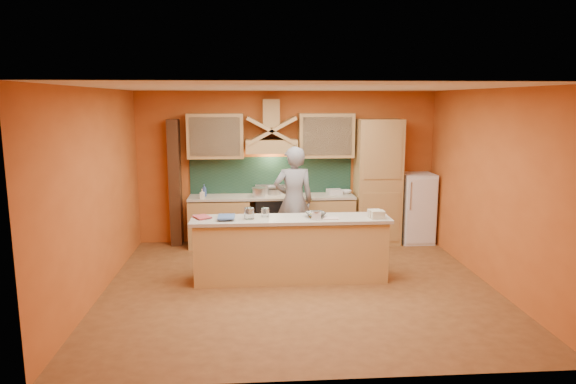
{
  "coord_description": "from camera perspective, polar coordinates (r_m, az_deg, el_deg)",
  "views": [
    {
      "loc": [
        -0.67,
        -6.97,
        2.64
      ],
      "look_at": [
        -0.1,
        0.9,
        1.22
      ],
      "focal_mm": 32.0,
      "sensor_mm": 36.0,
      "label": 1
    }
  ],
  "objects": [
    {
      "name": "counter_top",
      "position": [
        9.34,
        -1.81,
        -0.53
      ],
      "size": [
        3.0,
        0.62,
        0.04
      ],
      "primitive_type": "cube",
      "color": "#BBB19E",
      "rests_on": "base_cabinet_left"
    },
    {
      "name": "trim_column_left",
      "position": [
        9.54,
        -12.42,
        0.98
      ],
      "size": [
        0.2,
        0.3,
        2.3
      ],
      "primitive_type": "cube",
      "color": "#472816",
      "rests_on": "floor"
    },
    {
      "name": "island_body",
      "position": [
        7.61,
        0.31,
        -6.58
      ],
      "size": [
        2.8,
        0.55,
        0.88
      ],
      "primitive_type": "cube",
      "color": "#DAB470",
      "rests_on": "floor"
    },
    {
      "name": "kitchen_scale",
      "position": [
        7.38,
        3.18,
        -2.65
      ],
      "size": [
        0.15,
        0.15,
        0.11
      ],
      "primitive_type": "cube",
      "rotation": [
        0.0,
        0.0,
        -0.21
      ],
      "color": "silver",
      "rests_on": "island_top"
    },
    {
      "name": "fridge",
      "position": [
        9.87,
        14.07,
        -1.73
      ],
      "size": [
        0.58,
        0.6,
        1.3
      ],
      "primitive_type": "cube",
      "color": "white",
      "rests_on": "floor"
    },
    {
      "name": "person",
      "position": [
        8.74,
        0.63,
        -1.02
      ],
      "size": [
        0.71,
        0.5,
        1.87
      ],
      "primitive_type": "imported",
      "rotation": [
        0.0,
        0.0,
        3.22
      ],
      "color": "gray",
      "rests_on": "floor"
    },
    {
      "name": "wall_back",
      "position": [
        9.57,
        -0.1,
        2.77
      ],
      "size": [
        5.5,
        0.02,
        2.8
      ],
      "primitive_type": "cube",
      "color": "#C86227",
      "rests_on": "floor"
    },
    {
      "name": "book_upper",
      "position": [
        7.44,
        -7.81,
        -2.77
      ],
      "size": [
        0.24,
        0.33,
        0.03
      ],
      "primitive_type": "imported",
      "rotation": [
        0.0,
        0.0,
        -0.0
      ],
      "color": "#405C8E",
      "rests_on": "island_top"
    },
    {
      "name": "soap_bottle_b",
      "position": [
        9.37,
        -9.29,
        0.18
      ],
      "size": [
        0.09,
        0.09,
        0.22
      ],
      "primitive_type": "imported",
      "rotation": [
        0.0,
        0.0,
        -0.03
      ],
      "color": "#364F95",
      "rests_on": "counter_top"
    },
    {
      "name": "grocery_bag_b",
      "position": [
        7.54,
        9.91,
        -2.48
      ],
      "size": [
        0.2,
        0.16,
        0.12
      ],
      "primitive_type": "cube",
      "rotation": [
        0.0,
        0.0,
        0.06
      ],
      "color": "beige",
      "rests_on": "island_top"
    },
    {
      "name": "range_hood",
      "position": [
        9.26,
        -1.85,
        5.13
      ],
      "size": [
        0.92,
        0.5,
        0.24
      ],
      "primitive_type": "cube",
      "color": "tan",
      "rests_on": "wall_back"
    },
    {
      "name": "wall_front",
      "position": [
        4.68,
        4.21,
        -5.15
      ],
      "size": [
        5.5,
        0.02,
        2.8
      ],
      "primitive_type": "cube",
      "color": "#C86227",
      "rests_on": "floor"
    },
    {
      "name": "soap_bottle_a",
      "position": [
        9.16,
        -9.51,
        -0.21
      ],
      "size": [
        0.08,
        0.09,
        0.17
      ],
      "primitive_type": "imported",
      "rotation": [
        0.0,
        0.0,
        -0.1
      ],
      "color": "white",
      "rests_on": "counter_top"
    },
    {
      "name": "jar_small",
      "position": [
        7.54,
        -2.54,
        -2.28
      ],
      "size": [
        0.12,
        0.12,
        0.13
      ],
      "primitive_type": "cylinder",
      "rotation": [
        0.0,
        0.0,
        0.0
      ],
      "color": "white",
      "rests_on": "island_top"
    },
    {
      "name": "wall_left",
      "position": [
        7.38,
        -20.47,
        -0.11
      ],
      "size": [
        0.02,
        5.0,
        2.8
      ],
      "primitive_type": "cube",
      "color": "#C86227",
      "rests_on": "floor"
    },
    {
      "name": "grocery_bag_a",
      "position": [
        7.6,
        9.56,
        -2.36
      ],
      "size": [
        0.18,
        0.15,
        0.12
      ],
      "primitive_type": "cube",
      "rotation": [
        0.0,
        0.0,
        0.02
      ],
      "color": "beige",
      "rests_on": "island_top"
    },
    {
      "name": "book_lower",
      "position": [
        7.53,
        -10.24,
        -2.86
      ],
      "size": [
        0.31,
        0.34,
        0.03
      ],
      "primitive_type": "imported",
      "rotation": [
        0.0,
        0.0,
        0.52
      ],
      "color": "#BC4346",
      "rests_on": "island_top"
    },
    {
      "name": "mixing_bowl",
      "position": [
        7.54,
        3.06,
        -2.52
      ],
      "size": [
        0.35,
        0.35,
        0.07
      ],
      "primitive_type": "imported",
      "rotation": [
        0.0,
        0.0,
        0.22
      ],
      "color": "silver",
      "rests_on": "island_top"
    },
    {
      "name": "upper_cabinet_left",
      "position": [
        9.34,
        -8.06,
        6.18
      ],
      "size": [
        1.0,
        0.35,
        0.8
      ],
      "primitive_type": "cube",
      "color": "tan",
      "rests_on": "wall_back"
    },
    {
      "name": "hood_chimney",
      "position": [
        9.33,
        -1.9,
        8.73
      ],
      "size": [
        0.3,
        0.3,
        0.5
      ],
      "primitive_type": "cube",
      "color": "tan",
      "rests_on": "wall_back"
    },
    {
      "name": "backsplash",
      "position": [
        9.56,
        -1.89,
        1.85
      ],
      "size": [
        3.0,
        0.03,
        0.7
      ],
      "primitive_type": "cube",
      "color": "#19372A",
      "rests_on": "wall_back"
    },
    {
      "name": "upper_cabinet_right",
      "position": [
        9.42,
        4.25,
        6.29
      ],
      "size": [
        1.0,
        0.35,
        0.8
      ],
      "primitive_type": "cube",
      "color": "tan",
      "rests_on": "wall_back"
    },
    {
      "name": "jar_large",
      "position": [
        7.42,
        -4.36,
        -2.38
      ],
      "size": [
        0.19,
        0.19,
        0.16
      ],
      "primitive_type": "cylinder",
      "rotation": [
        0.0,
        0.0,
        0.36
      ],
      "color": "silver",
      "rests_on": "island_top"
    },
    {
      "name": "pot_small",
      "position": [
        9.44,
        -1.61,
        -0.03
      ],
      "size": [
        0.28,
        0.28,
        0.12
      ],
      "primitive_type": "cylinder",
      "rotation": [
        0.0,
        0.0,
        -0.36
      ],
      "color": "silver",
      "rests_on": "stove"
    },
    {
      "name": "pantry_column",
      "position": [
        9.57,
        9.93,
        1.1
      ],
      "size": [
        0.8,
        0.6,
        2.3
      ],
      "primitive_type": "cube",
      "color": "tan",
      "rests_on": "floor"
    },
    {
      "name": "cloth",
      "position": [
        7.45,
        4.81,
        -2.9
      ],
      "size": [
        0.25,
        0.21,
        0.02
      ],
      "primitive_type": "cube",
      "rotation": [
        0.0,
        0.0,
        -0.18
      ],
      "color": "beige",
      "rests_on": "island_top"
    },
    {
      "name": "ceiling",
      "position": [
        7.0,
        1.36,
        11.52
      ],
      "size": [
        5.5,
        5.0,
        0.01
      ],
      "primitive_type": "cube",
      "color": "white",
      "rests_on": "wall_back"
    },
    {
      "name": "wall_right",
      "position": [
        7.86,
        21.7,
        0.41
      ],
      "size": [
        0.02,
        5.0,
        2.8
      ],
      "primitive_type": "cube",
      "color": "#C86227",
      "rests_on": "floor"
    },
    {
      "name": "dish_rack",
      "position": [
        9.49,
        5.18,
        0.02
      ],
      "size": [
        0.29,
        0.25,
        0.09
      ],
      "primitive_type": "cube",
      "rotation": [
        0.0,
        0.0,
        0.16
      ],
      "color": "silver",
      "rests_on": "counter_top"
    },
    {
      "name": "floor",
      "position": [
        7.48,
        1.27,
        -10.45
      ],
      "size": [
        5.5,
        5.0,
        0.01
      ],
      "primitive_type": "cube",
      "color": "brown",
      "rests_on": "ground"
    },
    {
      "name": "island_top",
      "position": [
        7.49,
        0.32,
        -3.06
      ],
      "size": [
        2.9,
        0.62,
        0.05
      ],
      "primitive_type": "cube",
      "color": "#BBB19E",
      "rests_on": "island_body"
    },
    {
      "name": "stove",
      "position": [
        9.43,
        -1.79,
        -3.22
      ],
      "size": [
        0.6,
        0.58,
        0.9
      ],
      "primitive_type": "cube",
      "color": "black",
      "rests_on": "floor"
    },
    {
      "name": "bowl_back",
      "position": [
        9.6,
        6.45,
        0.02
      ],
      "size": [
        0.21,
        0.21,
        0.06
      ],
      "primitive_type": "imported",
      "rotation": [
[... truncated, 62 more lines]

